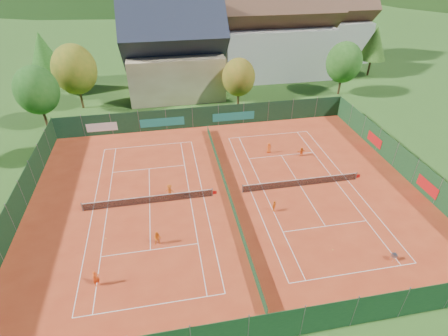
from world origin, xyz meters
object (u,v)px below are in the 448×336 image
Objects in this scene: chalet at (174,53)px; hotel_block_a at (275,35)px; ball_hopper at (394,255)px; player_left_near at (96,278)px; player_left_mid at (158,238)px; player_right_far_b at (301,152)px; hotel_block_b at (327,27)px; player_right_near at (274,206)px; player_right_far_a at (269,148)px; player_left_far at (170,190)px.

chalet is 0.75× the size of hotel_block_a.
ball_hopper is 0.54× the size of player_left_near.
player_left_mid is 1.17× the size of player_right_far_b.
player_left_near reaches higher than player_left_mid.
chalet is 35.85m from hotel_block_b.
player_right_near reaches higher than ball_hopper.
player_right_near is 11.13m from player_right_far_a.
hotel_block_b is at bearing 29.74° from hotel_block_a.
chalet is 13.65× the size of player_right_far_b.
hotel_block_b is 12.73× the size of player_right_far_a.
player_left_far is 14.16m from player_right_far_a.
player_right_far_a is at bearing -108.12° from hotel_block_a.
hotel_block_b is 11.66× the size of player_left_near.
player_right_near is at bearing 135.06° from ball_hopper.
player_left_mid reaches higher than player_right_near.
player_left_mid reaches higher than ball_hopper.
chalet is 29.92m from player_left_far.
player_right_far_a is (18.65, 16.67, -0.06)m from player_left_near.
ball_hopper is 0.55× the size of player_left_far.
player_right_far_b is at bearing -100.66° from hotel_block_a.
hotel_block_a is 48.32m from player_left_mid.
hotel_block_a is 27.00× the size of ball_hopper.
chalet is at bearing -80.11° from player_left_far.
player_right_far_b is at bearing -147.07° from player_left_far.
player_left_far is (-17.67, 12.04, 0.17)m from ball_hopper.
ball_hopper is at bearing 88.45° from player_right_far_b.
player_left_mid is at bearing -119.13° from hotel_block_a.
chalet is at bearing -68.63° from player_right_far_a.
chalet is 19.94m from hotel_block_a.
player_right_far_a is (-5.13, 18.62, 0.12)m from ball_hopper.
player_right_far_a is 1.14× the size of player_right_far_b.
hotel_block_b is 14.56× the size of player_right_far_b.
player_left_mid is at bearing -0.02° from player_left_near.
player_left_near is at bearing -140.26° from player_left_mid.
player_right_far_a is (2.71, 10.80, 0.08)m from player_right_near.
player_right_far_a is (12.54, 6.58, -0.05)m from player_left_far.
ball_hopper is at bearing -95.12° from hotel_block_a.
chalet is 40.73m from player_left_near.
player_left_mid is at bearing 143.59° from player_right_near.
player_right_near is at bearing 15.34° from player_left_mid.
player_right_far_b is (-1.44, 17.12, 0.04)m from ball_hopper.
hotel_block_b is 11.85× the size of player_left_far.
player_right_near is 1.02× the size of player_right_far_b.
player_right_far_b is at bearing -117.30° from hotel_block_b.
player_left_far is (-2.90, -29.19, -5.90)m from chalet.
player_right_near is (11.23, 2.39, -0.09)m from player_left_mid.
player_left_near is at bearing 74.34° from player_left_far.
player_left_far is at bearing 81.38° from player_left_mid.
player_right_far_a is at bearing 27.50° from player_right_near.
player_right_far_b is at bearing -61.05° from chalet.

